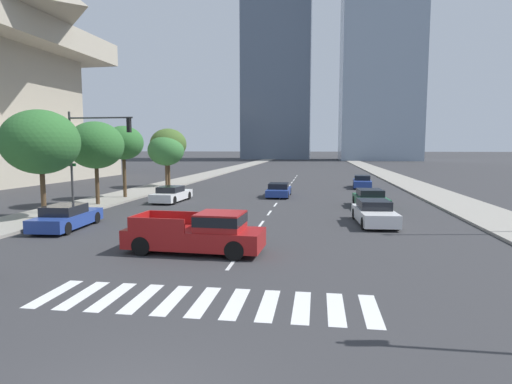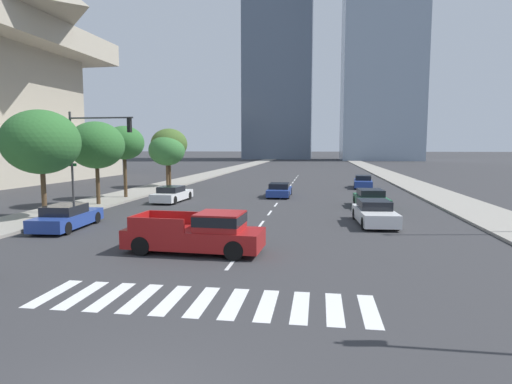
# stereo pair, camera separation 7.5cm
# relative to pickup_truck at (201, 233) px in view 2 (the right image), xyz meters

# --- Properties ---
(sidewalk_east) EXTENTS (4.00, 260.00, 0.15)m
(sidewalk_east) POSITION_rel_pickup_truck_xyz_m (15.04, 19.42, -0.74)
(sidewalk_east) COLOR gray
(sidewalk_east) RESTS_ON ground
(sidewalk_west) EXTENTS (4.00, 260.00, 0.15)m
(sidewalk_west) POSITION_rel_pickup_truck_xyz_m (-11.93, 19.42, -0.74)
(sidewalk_west) COLOR gray
(sidewalk_west) RESTS_ON ground
(crosswalk_near) EXTENTS (9.45, 2.36, 0.01)m
(crosswalk_near) POSITION_rel_pickup_truck_xyz_m (1.56, -5.28, -0.81)
(crosswalk_near) COLOR silver
(crosswalk_near) RESTS_ON ground
(lane_divider_center) EXTENTS (0.14, 50.00, 0.01)m
(lane_divider_center) POSITION_rel_pickup_truck_xyz_m (1.56, 22.72, -0.81)
(lane_divider_center) COLOR silver
(lane_divider_center) RESTS_ON ground
(pickup_truck) EXTENTS (5.64, 2.23, 1.67)m
(pickup_truck) POSITION_rel_pickup_truck_xyz_m (0.00, 0.00, 0.00)
(pickup_truck) COLOR maroon
(pickup_truck) RESTS_ON ground
(sedan_green_0) EXTENTS (2.18, 4.82, 1.28)m
(sedan_green_0) POSITION_rel_pickup_truck_xyz_m (8.35, 14.27, -0.22)
(sedan_green_0) COLOR #1E6038
(sedan_green_0) RESTS_ON ground
(sedan_white_1) EXTENTS (1.98, 4.75, 1.23)m
(sedan_white_1) POSITION_rel_pickup_truck_xyz_m (-6.67, 15.25, -0.24)
(sedan_white_1) COLOR silver
(sedan_white_1) RESTS_ON ground
(sedan_blue_2) EXTENTS (2.13, 4.86, 1.30)m
(sedan_blue_2) POSITION_rel_pickup_truck_xyz_m (9.25, 28.98, -0.21)
(sedan_blue_2) COLOR navy
(sedan_blue_2) RESTS_ON ground
(sedan_blue_3) EXTENTS (1.91, 4.54, 1.18)m
(sedan_blue_3) POSITION_rel_pickup_truck_xyz_m (1.33, 19.87, -0.26)
(sedan_blue_3) COLOR navy
(sedan_blue_3) RESTS_ON ground
(sedan_blue_4) EXTENTS (2.12, 4.78, 1.28)m
(sedan_blue_4) POSITION_rel_pickup_truck_xyz_m (-8.34, 3.89, -0.22)
(sedan_blue_4) COLOR navy
(sedan_blue_4) RESTS_ON ground
(sedan_white_5) EXTENTS (2.14, 4.76, 1.32)m
(sedan_white_5) POSITION_rel_pickup_truck_xyz_m (7.76, 7.61, -0.20)
(sedan_white_5) COLOR silver
(sedan_white_5) RESTS_ON ground
(traffic_signal_far) EXTENTS (4.46, 0.28, 6.30)m
(traffic_signal_far) POSITION_rel_pickup_truck_xyz_m (-9.25, 8.39, 3.63)
(traffic_signal_far) COLOR #333335
(traffic_signal_far) RESTS_ON sidewalk_west
(street_tree_nearest) EXTENTS (4.33, 4.33, 6.24)m
(street_tree_nearest) POSITION_rel_pickup_truck_xyz_m (-11.13, 6.06, 3.73)
(street_tree_nearest) COLOR #4C3823
(street_tree_nearest) RESTS_ON sidewalk_west
(street_tree_second) EXTENTS (3.96, 3.96, 5.93)m
(street_tree_second) POSITION_rel_pickup_truck_xyz_m (-11.13, 12.14, 3.58)
(street_tree_second) COLOR #4C3823
(street_tree_second) RESTS_ON sidewalk_west
(street_tree_third) EXTENTS (3.23, 3.23, 5.83)m
(street_tree_third) POSITION_rel_pickup_truck_xyz_m (-11.13, 16.54, 3.77)
(street_tree_third) COLOR #4C3823
(street_tree_third) RESTS_ON sidewalk_west
(street_tree_fourth) EXTENTS (3.84, 3.84, 6.06)m
(street_tree_fourth) POSITION_rel_pickup_truck_xyz_m (-11.13, 27.02, 3.76)
(street_tree_fourth) COLOR #4C3823
(street_tree_fourth) RESTS_ON sidewalk_west
(street_tree_fifth) EXTENTS (3.77, 3.77, 5.38)m
(street_tree_fifth) POSITION_rel_pickup_truck_xyz_m (-11.13, 26.30, 3.11)
(street_tree_fifth) COLOR #4C3823
(street_tree_fifth) RESTS_ON sidewalk_west
(office_tower_left_skyline) EXTENTS (23.92, 20.51, 120.17)m
(office_tower_left_skyline) POSITION_rel_pickup_truck_xyz_m (-10.26, 139.08, 53.03)
(office_tower_left_skyline) COLOR slate
(office_tower_left_skyline) RESTS_ON ground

